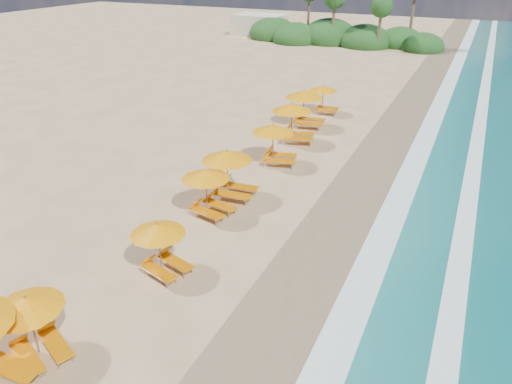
{
  "coord_description": "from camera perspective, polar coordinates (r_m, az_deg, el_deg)",
  "views": [
    {
      "loc": [
        7.82,
        -16.63,
        10.45
      ],
      "look_at": [
        0.0,
        0.0,
        1.2
      ],
      "focal_mm": 33.25,
      "sensor_mm": 36.0,
      "label": 1
    }
  ],
  "objects": [
    {
      "name": "ground",
      "position": [
        21.14,
        0.0,
        -2.91
      ],
      "size": [
        160.0,
        160.0,
        0.0
      ],
      "primitive_type": "plane",
      "color": "tan",
      "rests_on": "ground"
    },
    {
      "name": "wet_sand",
      "position": [
        20.01,
        10.47,
        -5.25
      ],
      "size": [
        4.0,
        160.0,
        0.01
      ],
      "primitive_type": "cube",
      "color": "#887051",
      "rests_on": "ground"
    },
    {
      "name": "surf_foam",
      "position": [
        19.66,
        18.09,
        -6.8
      ],
      "size": [
        4.0,
        160.0,
        0.01
      ],
      "color": "white",
      "rests_on": "ground"
    },
    {
      "name": "station_2",
      "position": [
        15.14,
        -25.26,
        -14.21
      ],
      "size": [
        2.71,
        2.68,
        2.08
      ],
      "rotation": [
        0.0,
        0.0,
        -0.41
      ],
      "color": "olive",
      "rests_on": "ground"
    },
    {
      "name": "station_3",
      "position": [
        17.34,
        -11.24,
        -6.37
      ],
      "size": [
        2.52,
        2.44,
        2.02
      ],
      "rotation": [
        0.0,
        0.0,
        -0.26
      ],
      "color": "olive",
      "rests_on": "ground"
    },
    {
      "name": "station_4",
      "position": [
        20.84,
        -5.66,
        0.3
      ],
      "size": [
        2.64,
        2.53,
        2.19
      ],
      "rotation": [
        0.0,
        0.0,
        -0.2
      ],
      "color": "olive",
      "rests_on": "ground"
    },
    {
      "name": "station_5",
      "position": [
        22.24,
        -3.03,
        2.54
      ],
      "size": [
        2.75,
        2.58,
        2.42
      ],
      "rotation": [
        0.0,
        0.0,
        0.09
      ],
      "color": "olive",
      "rests_on": "ground"
    },
    {
      "name": "station_6",
      "position": [
        26.0,
        2.45,
        6.1
      ],
      "size": [
        2.9,
        2.81,
        2.33
      ],
      "rotation": [
        0.0,
        0.0,
        0.27
      ],
      "color": "olive",
      "rests_on": "ground"
    },
    {
      "name": "station_7",
      "position": [
        29.26,
        4.69,
        8.63
      ],
      "size": [
        3.16,
        3.07,
        2.51
      ],
      "rotation": [
        0.0,
        0.0,
        0.29
      ],
      "color": "olive",
      "rests_on": "ground"
    },
    {
      "name": "station_8",
      "position": [
        32.12,
        6.08,
        10.26
      ],
      "size": [
        2.92,
        2.75,
        2.54
      ],
      "rotation": [
        0.0,
        0.0,
        0.11
      ],
      "color": "olive",
      "rests_on": "ground"
    },
    {
      "name": "station_9",
      "position": [
        35.31,
        8.3,
        11.21
      ],
      "size": [
        2.34,
        2.19,
        2.08
      ],
      "rotation": [
        0.0,
        0.0,
        0.07
      ],
      "color": "olive",
      "rests_on": "ground"
    },
    {
      "name": "treeline",
      "position": [
        65.32,
        9.61,
        18.06
      ],
      "size": [
        25.8,
        8.8,
        9.74
      ],
      "color": "#163D14",
      "rests_on": "ground"
    },
    {
      "name": "beach_building",
      "position": [
        71.75,
        0.43,
        19.48
      ],
      "size": [
        7.0,
        5.0,
        2.8
      ],
      "primitive_type": "cube",
      "color": "beige",
      "rests_on": "ground"
    }
  ]
}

